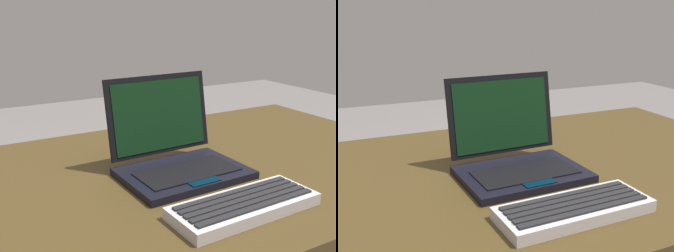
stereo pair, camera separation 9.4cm
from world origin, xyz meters
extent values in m
cube|color=#403116|center=(0.00, 0.00, 0.69)|extent=(1.53, 0.82, 0.04)
cylinder|color=black|center=(0.70, 0.35, 0.34)|extent=(0.06, 0.06, 0.67)
cube|color=black|center=(0.04, -0.05, 0.72)|extent=(0.30, 0.21, 0.02)
cube|color=black|center=(0.04, -0.06, 0.73)|extent=(0.24, 0.12, 0.00)
cube|color=black|center=(0.05, -0.13, 0.73)|extent=(0.08, 0.03, 0.00)
cube|color=black|center=(0.04, 0.07, 0.84)|extent=(0.28, 0.05, 0.19)
cube|color=black|center=(0.04, 0.06, 0.84)|extent=(0.25, 0.04, 0.17)
cube|color=#4CF259|center=(0.04, 0.06, 0.83)|extent=(0.24, 0.01, 0.01)
cube|color=#BDB9BD|center=(0.05, -0.25, 0.72)|extent=(0.31, 0.12, 0.02)
cube|color=black|center=(0.06, -0.29, 0.74)|extent=(0.28, 0.02, 0.00)
cube|color=black|center=(0.06, -0.27, 0.74)|extent=(0.28, 0.02, 0.00)
cube|color=black|center=(0.05, -0.25, 0.74)|extent=(0.28, 0.02, 0.00)
cube|color=black|center=(0.05, -0.24, 0.74)|extent=(0.28, 0.02, 0.00)
cube|color=black|center=(0.05, -0.22, 0.74)|extent=(0.28, 0.02, 0.00)
camera|label=1|loc=(-0.44, -0.83, 1.10)|focal=44.62mm
camera|label=2|loc=(-0.36, -0.87, 1.10)|focal=44.62mm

